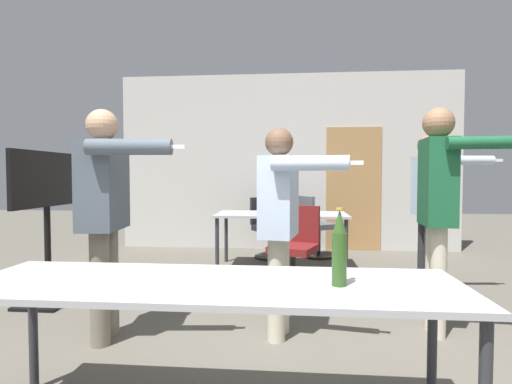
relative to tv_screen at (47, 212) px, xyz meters
name	(u,v)px	position (x,y,z in m)	size (l,w,h in m)	color
back_wall	(289,163)	(2.33, 3.12, 0.57)	(5.69, 0.12, 2.95)	beige
conference_table_near	(213,294)	(2.00, -1.80, -0.22)	(2.36, 0.70, 0.74)	#A8A8AD
conference_table_far	(281,218)	(2.24, 1.66, -0.22)	(1.74, 0.82, 0.74)	#A8A8AD
tv_screen	(47,212)	(0.00, 0.00, 0.00)	(0.44, 1.03, 1.48)	black
person_center_tall	(439,196)	(3.52, -0.45, 0.20)	(0.78, 0.62, 1.77)	beige
person_far_watching	(105,202)	(0.98, -0.80, 0.15)	(0.84, 0.67, 1.74)	slate
person_right_polo	(281,212)	(2.29, -0.61, 0.07)	(0.73, 0.72, 1.61)	beige
person_left_plaid	(429,196)	(3.85, 0.77, 0.13)	(0.79, 0.57, 1.68)	#28282D
office_chair_side_rolled	(295,250)	(2.42, 0.78, -0.48)	(0.60, 0.64, 0.90)	black
office_chair_far_right	(269,230)	(2.03, 2.39, -0.48)	(0.66, 0.68, 0.91)	black
office_chair_mid_tucked	(315,228)	(2.73, 2.45, -0.45)	(0.68, 0.66, 0.94)	black
beer_bottle	(339,249)	(2.59, -1.83, 0.01)	(0.07, 0.07, 0.36)	#2D511E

